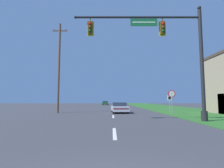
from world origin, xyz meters
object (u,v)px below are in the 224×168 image
signal_mast (170,50)px  route_sign_post (169,100)px  car_ahead (119,108)px  far_car (105,103)px  utility_pole_near (58,66)px  stop_sign (171,97)px

signal_mast → route_sign_post: bearing=73.0°
car_ahead → far_car: 34.20m
far_car → utility_pole_near: utility_pole_near is taller
stop_sign → utility_pole_near: utility_pole_near is taller
route_sign_post → stop_sign: bearing=-103.4°
stop_sign → signal_mast: bearing=-108.6°
stop_sign → route_sign_post: bearing=76.6°
car_ahead → far_car: (-2.99, 34.07, 0.00)m
stop_sign → route_sign_post: stop_sign is taller
car_ahead → utility_pole_near: 8.94m
car_ahead → route_sign_post: size_ratio=2.21×
car_ahead → far_car: same height
stop_sign → car_ahead: bearing=151.7°
signal_mast → far_car: bearing=98.5°
car_ahead → far_car: bearing=95.0°
utility_pole_near → car_ahead: bearing=2.3°
far_car → stop_sign: stop_sign is taller
stop_sign → route_sign_post: (0.67, 2.79, -0.34)m
route_sign_post → utility_pole_near: 14.04m
signal_mast → route_sign_post: 9.81m
route_sign_post → signal_mast: bearing=-107.0°
stop_sign → utility_pole_near: bearing=168.5°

